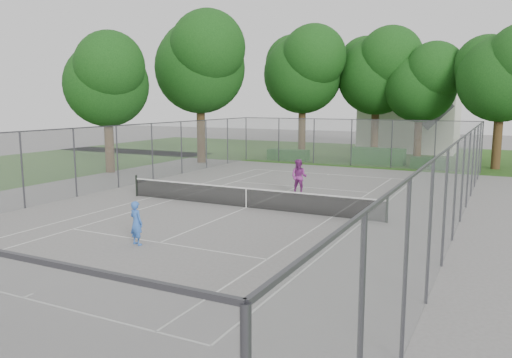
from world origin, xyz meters
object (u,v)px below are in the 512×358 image
at_px(tennis_net, 246,197).
at_px(woman_player, 299,177).
at_px(girl_player, 136,223).
at_px(house, 410,106).

relative_size(tennis_net, woman_player, 7.00).
distance_m(girl_player, woman_player, 11.29).
bearing_deg(house, tennis_net, -93.45).
bearing_deg(tennis_net, girl_player, -94.52).
xyz_separation_m(house, woman_player, (-0.97, -26.42, -3.48)).
relative_size(tennis_net, house, 1.18).
height_order(tennis_net, girl_player, girl_player).
xyz_separation_m(tennis_net, girl_player, (-0.55, -6.93, 0.25)).
height_order(tennis_net, woman_player, woman_player).
height_order(house, girl_player, house).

